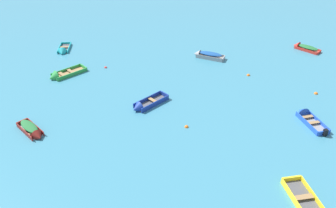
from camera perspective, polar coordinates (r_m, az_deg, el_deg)
The scene contains 11 objects.
rowboat_blue_back_row_center at distance 33.01m, azimuth 22.78°, elevation -2.07°, with size 2.18×4.02×1.19m.
rowboat_red_midfield_left at distance 47.98m, azimuth 22.28°, elevation 9.06°, with size 3.36×3.33×1.17m.
rowboat_grey_near_right at distance 42.29m, azimuth 6.55°, elevation 8.43°, with size 4.07×2.66×1.13m.
rowboat_green_near_left at distance 39.29m, azimuth -18.21°, elevation 4.64°, with size 4.14×4.03×1.40m.
rowboat_deep_blue_back_row_left at distance 32.07m, azimuth -4.21°, elevation -0.27°, with size 3.75×3.74×1.15m.
rowboat_maroon_center at distance 30.87m, azimuth -22.34°, elevation -4.28°, with size 3.16×3.10×1.00m.
rowboat_turquoise_outer_left at distance 45.67m, azimuth -17.65°, elevation 8.69°, with size 1.67×3.75×1.22m.
mooring_buoy_near_foreground at distance 38.92m, azimuth 13.68°, elevation 4.81°, with size 0.39×0.39×0.39m, color orange.
mooring_buoy_outer_edge at distance 37.58m, azimuth 24.14°, elevation 1.63°, with size 0.39×0.39×0.39m, color orange.
mooring_buoy_far_field at distance 29.56m, azimuth 3.20°, elevation -3.99°, with size 0.36×0.36×0.36m, color orange.
mooring_buoy_central at distance 40.26m, azimuth -10.70°, elevation 6.17°, with size 0.34×0.34×0.34m, color red.
Camera 1 is at (0.23, -7.11, 17.70)m, focal length 35.35 mm.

